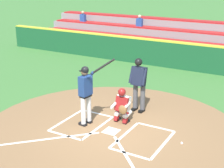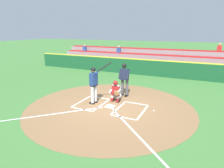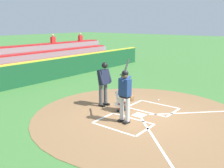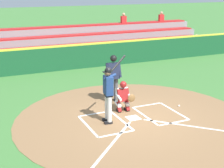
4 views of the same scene
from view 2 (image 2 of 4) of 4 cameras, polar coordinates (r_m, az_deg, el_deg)
ground_plane at (r=9.54m, az=-0.59°, el=-6.61°), size 120.00×120.00×0.00m
dirt_circle at (r=9.54m, az=-0.59°, el=-6.57°), size 8.00×8.00×0.01m
home_plate_and_chalk at (r=8.81m, az=-3.08°, el=-8.45°), size 7.93×4.91×0.01m
batter at (r=9.63m, az=-5.30°, el=0.45°), size 0.99×0.63×2.13m
catcher at (r=9.98m, az=1.13°, el=-1.99°), size 0.59×0.63×1.13m
plate_umpire at (r=10.75m, az=3.67°, el=1.93°), size 0.60×0.44×1.86m
baseball at (r=9.16m, az=12.11°, el=-7.69°), size 0.07×0.07×0.07m
backstop_wall at (r=16.21m, az=10.93°, el=4.74°), size 22.00×0.36×1.31m
bleacher_stand at (r=18.79m, az=12.99°, el=6.24°), size 20.00×3.40×2.55m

